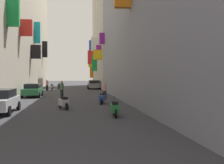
{
  "coord_description": "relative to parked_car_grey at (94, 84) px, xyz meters",
  "views": [
    {
      "loc": [
        0.74,
        -2.62,
        2.39
      ],
      "look_at": [
        5.8,
        33.88,
        1.36
      ],
      "focal_mm": 44.48,
      "sensor_mm": 36.0,
      "label": 1
    }
  ],
  "objects": [
    {
      "name": "building_right_near",
      "position": [
        4.0,
        -23.43,
        6.53
      ],
      "size": [
        7.21,
        37.69,
        14.57
      ],
      "color": "gray",
      "rests_on": "ground"
    },
    {
      "name": "pedestrian_crossing",
      "position": [
        -0.28,
        -18.2,
        0.05
      ],
      "size": [
        0.42,
        0.42,
        1.61
      ],
      "color": "#282828",
      "rests_on": "ground"
    },
    {
      "name": "pedestrian_near_right",
      "position": [
        -7.12,
        -3.59,
        0.06
      ],
      "size": [
        0.53,
        0.53,
        1.64
      ],
      "color": "black",
      "rests_on": "ground"
    },
    {
      "name": "building_right_mid_a",
      "position": [
        3.99,
        0.28,
        7.63
      ],
      "size": [
        7.31,
        9.75,
        16.77
      ],
      "color": "#B2A899",
      "rests_on": "ground"
    },
    {
      "name": "scooter_green",
      "position": [
        -0.95,
        -29.43,
        -0.29
      ],
      "size": [
        0.5,
        1.83,
        1.13
      ],
      "color": "#287F3D",
      "rests_on": "ground"
    },
    {
      "name": "building_right_mid_b",
      "position": [
        3.99,
        7.89,
        5.78
      ],
      "size": [
        6.92,
        5.47,
        13.07
      ],
      "color": "#B2A899",
      "rests_on": "ground"
    },
    {
      "name": "building_right_mid_c",
      "position": [
        3.98,
        14.18,
        9.6
      ],
      "size": [
        7.35,
        7.09,
        20.77
      ],
      "color": "#BCB29E",
      "rests_on": "ground"
    },
    {
      "name": "scooter_blue",
      "position": [
        -0.98,
        -22.55,
        -0.29
      ],
      "size": [
        0.64,
        1.87,
        1.13
      ],
      "color": "#2D4CAD",
      "rests_on": "ground"
    },
    {
      "name": "parked_car_grey",
      "position": [
        0.0,
        0.0,
        0.0
      ],
      "size": [
        2.03,
        4.07,
        1.42
      ],
      "color": "slate",
      "rests_on": "ground"
    },
    {
      "name": "scooter_white",
      "position": [
        -6.55,
        -2.0,
        -0.29
      ],
      "size": [
        0.61,
        1.91,
        1.13
      ],
      "color": "silver",
      "rests_on": "ground"
    },
    {
      "name": "parked_car_green",
      "position": [
        -7.56,
        -14.74,
        -0.01
      ],
      "size": [
        1.87,
        4.38,
        1.39
      ],
      "color": "#236638",
      "rests_on": "ground"
    },
    {
      "name": "pedestrian_near_left",
      "position": [
        -4.42,
        -17.31,
        0.13
      ],
      "size": [
        0.41,
        0.41,
        1.77
      ],
      "color": "black",
      "rests_on": "ground"
    },
    {
      "name": "building_left_mid_b",
      "position": [
        -11.99,
        -2.24,
        9.33
      ],
      "size": [
        7.31,
        39.91,
        20.18
      ],
      "color": "#BCB29E",
      "rests_on": "ground"
    },
    {
      "name": "ground_plane",
      "position": [
        -4.0,
        -12.27,
        -0.75
      ],
      "size": [
        140.0,
        140.0,
        0.0
      ],
      "primitive_type": "plane",
      "color": "#38383D"
    },
    {
      "name": "scooter_silver",
      "position": [
        -3.95,
        -25.75,
        -0.29
      ],
      "size": [
        0.81,
        1.74,
        1.13
      ],
      "color": "#ADADB2",
      "rests_on": "ground"
    },
    {
      "name": "scooter_black",
      "position": [
        -5.57,
        0.69,
        -0.29
      ],
      "size": [
        0.62,
        1.96,
        1.13
      ],
      "color": "black",
      "rests_on": "ground"
    }
  ]
}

